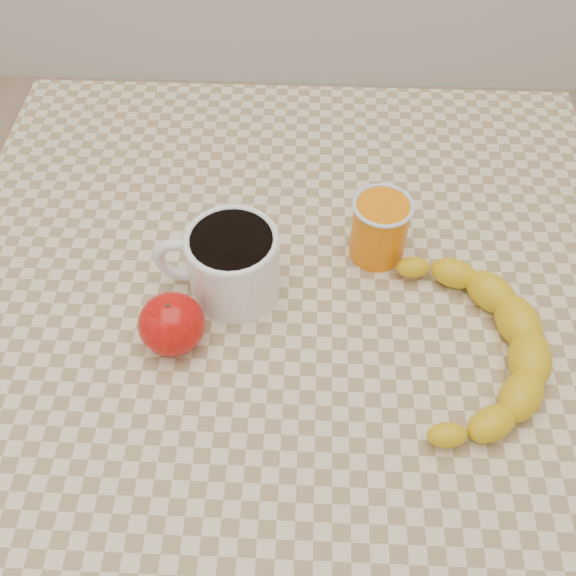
{
  "coord_description": "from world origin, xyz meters",
  "views": [
    {
      "loc": [
        0.02,
        -0.43,
        1.32
      ],
      "look_at": [
        0.0,
        0.0,
        0.77
      ],
      "focal_mm": 40.0,
      "sensor_mm": 36.0,
      "label": 1
    }
  ],
  "objects_px": {
    "table": "(288,341)",
    "apple": "(172,324)",
    "coffee_mug": "(231,262)",
    "orange_juice_glass": "(380,228)",
    "banana": "(471,345)"
  },
  "relations": [
    {
      "from": "table",
      "to": "coffee_mug",
      "type": "bearing_deg",
      "value": 168.19
    },
    {
      "from": "table",
      "to": "apple",
      "type": "relative_size",
      "value": 8.78
    },
    {
      "from": "coffee_mug",
      "to": "orange_juice_glass",
      "type": "distance_m",
      "value": 0.17
    },
    {
      "from": "coffee_mug",
      "to": "apple",
      "type": "height_order",
      "value": "coffee_mug"
    },
    {
      "from": "table",
      "to": "banana",
      "type": "relative_size",
      "value": 2.77
    },
    {
      "from": "table",
      "to": "apple",
      "type": "distance_m",
      "value": 0.18
    },
    {
      "from": "table",
      "to": "orange_juice_glass",
      "type": "relative_size",
      "value": 10.03
    },
    {
      "from": "table",
      "to": "orange_juice_glass",
      "type": "bearing_deg",
      "value": 36.14
    },
    {
      "from": "table",
      "to": "coffee_mug",
      "type": "height_order",
      "value": "coffee_mug"
    },
    {
      "from": "coffee_mug",
      "to": "banana",
      "type": "relative_size",
      "value": 0.5
    },
    {
      "from": "table",
      "to": "coffee_mug",
      "type": "distance_m",
      "value": 0.15
    },
    {
      "from": "orange_juice_glass",
      "to": "apple",
      "type": "distance_m",
      "value": 0.26
    },
    {
      "from": "orange_juice_glass",
      "to": "banana",
      "type": "xyz_separation_m",
      "value": [
        0.09,
        -0.14,
        -0.02
      ]
    },
    {
      "from": "orange_juice_glass",
      "to": "apple",
      "type": "relative_size",
      "value": 0.88
    },
    {
      "from": "orange_juice_glass",
      "to": "banana",
      "type": "relative_size",
      "value": 0.28
    }
  ]
}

